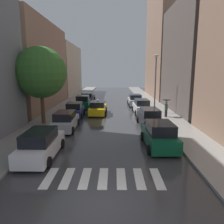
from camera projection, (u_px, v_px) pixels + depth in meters
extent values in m
cube|color=#343436|center=(110.00, 107.00, 32.08)|extent=(28.00, 72.00, 0.04)
cube|color=gray|center=(66.00, 106.00, 32.12)|extent=(3.00, 72.00, 0.15)
cube|color=gray|center=(155.00, 106.00, 32.00)|extent=(3.00, 72.00, 0.15)
cube|color=silver|center=(49.00, 178.00, 10.91)|extent=(0.45, 2.20, 0.01)
cube|color=silver|center=(67.00, 178.00, 10.90)|extent=(0.45, 2.20, 0.01)
cube|color=silver|center=(85.00, 178.00, 10.89)|extent=(0.45, 2.20, 0.01)
cube|color=silver|center=(103.00, 178.00, 10.88)|extent=(0.45, 2.20, 0.01)
cube|color=silver|center=(121.00, 178.00, 10.88)|extent=(0.45, 2.20, 0.01)
cube|color=silver|center=(139.00, 178.00, 10.87)|extent=(0.45, 2.20, 0.01)
cube|color=silver|center=(157.00, 178.00, 10.86)|extent=(0.45, 2.20, 0.01)
cube|color=#8C6B56|center=(31.00, 66.00, 30.21)|extent=(6.00, 17.43, 11.69)
cube|color=#B2A38C|center=(62.00, 70.00, 48.19)|extent=(6.00, 17.53, 10.63)
cube|color=#564C47|center=(197.00, 58.00, 27.35)|extent=(6.00, 13.53, 13.52)
cube|color=#8C6B56|center=(168.00, 44.00, 42.59)|extent=(6.00, 17.04, 20.58)
cube|color=silver|center=(42.00, 147.00, 13.48)|extent=(1.79, 4.79, 0.85)
cube|color=black|center=(39.00, 136.00, 13.10)|extent=(1.58, 2.64, 0.70)
cylinder|color=black|center=(36.00, 143.00, 15.10)|extent=(0.22, 0.64, 0.64)
cylinder|color=black|center=(62.00, 143.00, 15.08)|extent=(0.22, 0.64, 0.64)
cylinder|color=black|center=(16.00, 162.00, 11.99)|extent=(0.22, 0.64, 0.64)
cylinder|color=black|center=(48.00, 162.00, 11.97)|extent=(0.22, 0.64, 0.64)
cube|color=#B2B7BF|center=(66.00, 123.00, 19.76)|extent=(1.82, 4.59, 0.81)
cube|color=black|center=(65.00, 116.00, 19.40)|extent=(1.59, 2.53, 0.67)
cylinder|color=black|center=(60.00, 122.00, 21.30)|extent=(0.22, 0.64, 0.64)
cylinder|color=black|center=(78.00, 122.00, 21.29)|extent=(0.22, 0.64, 0.64)
cylinder|color=black|center=(51.00, 130.00, 18.33)|extent=(0.22, 0.64, 0.64)
cylinder|color=black|center=(72.00, 130.00, 18.33)|extent=(0.22, 0.64, 0.64)
cube|color=navy|center=(75.00, 112.00, 25.08)|extent=(1.86, 4.07, 0.83)
cube|color=black|center=(74.00, 106.00, 24.74)|extent=(1.61, 2.25, 0.68)
cylinder|color=black|center=(69.00, 112.00, 26.43)|extent=(0.23, 0.64, 0.64)
cylinder|color=black|center=(84.00, 112.00, 26.45)|extent=(0.23, 0.64, 0.64)
cylinder|color=black|center=(65.00, 116.00, 23.81)|extent=(0.23, 0.64, 0.64)
cylinder|color=black|center=(81.00, 116.00, 23.84)|extent=(0.23, 0.64, 0.64)
cube|color=#0C4C2D|center=(83.00, 104.00, 30.97)|extent=(1.95, 4.08, 0.89)
cube|color=black|center=(83.00, 98.00, 30.62)|extent=(1.69, 2.26, 0.73)
cylinder|color=black|center=(78.00, 104.00, 32.34)|extent=(0.23, 0.64, 0.64)
cylinder|color=black|center=(91.00, 104.00, 32.35)|extent=(0.23, 0.64, 0.64)
cylinder|color=black|center=(75.00, 107.00, 29.71)|extent=(0.23, 0.64, 0.64)
cylinder|color=black|center=(89.00, 107.00, 29.72)|extent=(0.23, 0.64, 0.64)
cube|color=black|center=(88.00, 99.00, 36.90)|extent=(2.05, 4.82, 0.77)
cube|color=black|center=(88.00, 95.00, 36.54)|extent=(1.76, 2.67, 0.63)
cylinder|color=black|center=(84.00, 99.00, 38.52)|extent=(0.24, 0.65, 0.64)
cylinder|color=black|center=(95.00, 99.00, 38.46)|extent=(0.24, 0.65, 0.64)
cylinder|color=black|center=(81.00, 101.00, 35.44)|extent=(0.24, 0.65, 0.64)
cylinder|color=black|center=(92.00, 101.00, 35.37)|extent=(0.24, 0.65, 0.64)
cube|color=#0C4C2D|center=(159.00, 138.00, 15.23)|extent=(1.97, 4.49, 0.89)
cube|color=black|center=(160.00, 128.00, 14.86)|extent=(1.70, 2.48, 0.73)
cylinder|color=black|center=(143.00, 136.00, 16.72)|extent=(0.23, 0.64, 0.64)
cylinder|color=black|center=(167.00, 136.00, 16.74)|extent=(0.23, 0.64, 0.64)
cylinder|color=black|center=(149.00, 150.00, 13.84)|extent=(0.23, 0.64, 0.64)
cylinder|color=black|center=(179.00, 150.00, 13.86)|extent=(0.23, 0.64, 0.64)
cube|color=black|center=(149.00, 120.00, 20.91)|extent=(1.94, 4.72, 0.86)
cube|color=black|center=(150.00, 112.00, 20.53)|extent=(1.65, 2.61, 0.71)
cylinder|color=black|center=(138.00, 119.00, 22.45)|extent=(0.24, 0.65, 0.64)
cylinder|color=black|center=(155.00, 119.00, 22.49)|extent=(0.24, 0.65, 0.64)
cylinder|color=black|center=(143.00, 127.00, 19.43)|extent=(0.24, 0.65, 0.64)
cylinder|color=black|center=(162.00, 127.00, 19.48)|extent=(0.24, 0.65, 0.64)
cube|color=silver|center=(141.00, 108.00, 27.29)|extent=(1.95, 4.58, 0.87)
cube|color=black|center=(142.00, 102.00, 26.92)|extent=(1.66, 2.54, 0.71)
cylinder|color=black|center=(133.00, 108.00, 28.78)|extent=(0.25, 0.65, 0.64)
cylinder|color=black|center=(146.00, 108.00, 28.84)|extent=(0.25, 0.65, 0.64)
cylinder|color=black|center=(136.00, 113.00, 25.86)|extent=(0.25, 0.65, 0.64)
cylinder|color=black|center=(151.00, 113.00, 25.91)|extent=(0.25, 0.65, 0.64)
cube|color=#B2B7BF|center=(135.00, 102.00, 33.18)|extent=(1.91, 4.56, 0.84)
cube|color=black|center=(135.00, 97.00, 32.81)|extent=(1.68, 2.51, 0.69)
cylinder|color=black|center=(128.00, 102.00, 34.71)|extent=(0.22, 0.64, 0.64)
cylinder|color=black|center=(140.00, 102.00, 34.70)|extent=(0.22, 0.64, 0.64)
cylinder|color=black|center=(129.00, 105.00, 31.76)|extent=(0.22, 0.64, 0.64)
cylinder|color=black|center=(142.00, 105.00, 31.75)|extent=(0.22, 0.64, 0.64)
cube|color=yellow|center=(98.00, 110.00, 26.57)|extent=(1.91, 4.56, 0.80)
cube|color=black|center=(98.00, 104.00, 26.21)|extent=(1.66, 2.52, 0.65)
cube|color=#F2EDCC|center=(98.00, 100.00, 26.13)|extent=(0.20, 0.36, 0.18)
cylinder|color=black|center=(92.00, 109.00, 28.11)|extent=(0.23, 0.64, 0.64)
cylinder|color=black|center=(106.00, 109.00, 28.07)|extent=(0.23, 0.64, 0.64)
cylinder|color=black|center=(89.00, 114.00, 25.17)|extent=(0.23, 0.64, 0.64)
cylinder|color=black|center=(105.00, 114.00, 25.13)|extent=(0.23, 0.64, 0.64)
cylinder|color=black|center=(166.00, 113.00, 24.41)|extent=(0.28, 0.28, 0.79)
cylinder|color=#38513D|center=(166.00, 107.00, 24.28)|extent=(0.36, 0.36, 0.62)
sphere|color=tan|center=(166.00, 103.00, 24.20)|extent=(0.25, 0.25, 0.25)
cone|color=black|center=(167.00, 101.00, 24.14)|extent=(1.00, 1.00, 0.20)
cylinder|color=#333338|center=(166.00, 104.00, 24.21)|extent=(0.02, 0.02, 0.72)
cylinder|color=#513823|center=(43.00, 109.00, 21.37)|extent=(0.36, 0.36, 2.85)
sphere|color=#336628|center=(41.00, 72.00, 20.71)|extent=(4.89, 4.89, 4.89)
cylinder|color=#595B60|center=(155.00, 85.00, 26.50)|extent=(0.16, 0.16, 6.69)
ellipsoid|color=beige|center=(156.00, 56.00, 25.84)|extent=(0.60, 0.28, 0.24)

